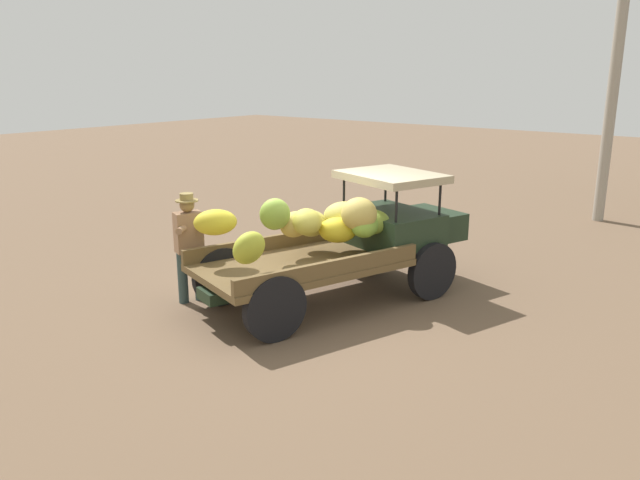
% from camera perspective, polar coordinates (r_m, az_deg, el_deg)
% --- Properties ---
extents(ground_plane, '(60.00, 60.00, 0.00)m').
position_cam_1_polar(ground_plane, '(9.60, -1.75, -5.82)').
color(ground_plane, brown).
extents(truck, '(4.66, 2.80, 1.89)m').
position_cam_1_polar(truck, '(9.63, 2.76, 0.28)').
color(truck, '#20311F').
rests_on(truck, ground).
extents(farmer, '(0.56, 0.52, 1.69)m').
position_cam_1_polar(farmer, '(9.62, -11.80, -0.10)').
color(farmer, '#354947').
rests_on(farmer, ground).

